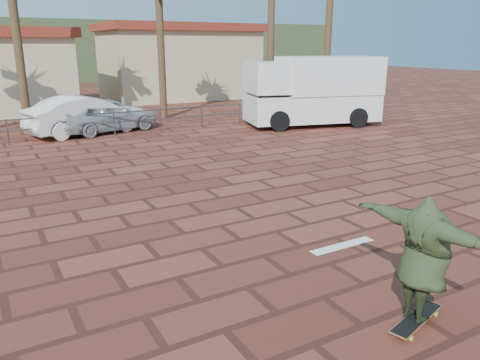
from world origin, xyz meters
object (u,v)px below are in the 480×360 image
campervan (313,90)px  car_silver (106,115)px  longboard (417,319)px  skateboarder (424,259)px  car_white (86,115)px

campervan → car_silver: 9.39m
longboard → skateboarder: (0.00, 0.00, 0.89)m
car_silver → car_white: size_ratio=0.91×
car_white → longboard: bearing=168.1°
longboard → skateboarder: bearing=70.5°
longboard → campervan: (9.00, 13.74, 1.55)m
longboard → car_white: (-0.69, 16.67, 0.72)m
longboard → car_white: size_ratio=0.23×
campervan → car_white: size_ratio=1.32×
car_silver → car_white: 0.81m
longboard → campervan: bearing=40.9°
skateboarder → campervan: campervan is taller
longboard → campervan: size_ratio=0.18×
campervan → car_silver: bearing=176.5°
skateboarder → car_white: size_ratio=0.44×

